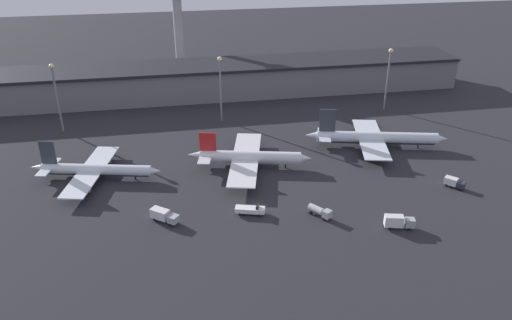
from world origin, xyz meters
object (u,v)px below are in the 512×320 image
object	(u,v)px
airplane_1	(249,158)
service_vehicle_4	(164,215)
control_tower	(178,20)
service_vehicle_0	(398,222)
service_vehicle_1	(320,211)
service_vehicle_3	(454,182)
airplane_0	(94,170)
airplane_2	(375,138)
service_vehicle_2	(250,210)

from	to	relation	value
airplane_1	service_vehicle_4	world-z (taller)	airplane_1
service_vehicle_4	control_tower	distance (m)	136.21
service_vehicle_0	service_vehicle_1	xyz separation A→B (m)	(-18.10, 8.98, -0.42)
airplane_1	service_vehicle_1	bearing A→B (deg)	-52.89
service_vehicle_1	service_vehicle_3	xyz separation A→B (m)	(43.47, 8.00, -0.01)
service_vehicle_3	control_tower	world-z (taller)	control_tower
airplane_0	service_vehicle_1	bearing A→B (deg)	-14.56
airplane_1	service_vehicle_0	xyz separation A→B (m)	(31.96, -40.51, -1.32)
airplane_0	service_vehicle_4	xyz separation A→B (m)	(20.12, -27.30, -1.13)
airplane_0	service_vehicle_3	bearing A→B (deg)	0.24
airplane_1	service_vehicle_3	bearing A→B (deg)	-8.94
airplane_0	service_vehicle_0	xyz separation A→B (m)	(79.22, -41.39, -0.93)
airplane_0	airplane_2	distance (m)	92.51
airplane_1	service_vehicle_2	bearing A→B (deg)	-85.44
control_tower	airplane_1	bearing A→B (deg)	-81.41
service_vehicle_1	control_tower	bearing A→B (deg)	155.58
airplane_0	service_vehicle_1	xyz separation A→B (m)	(61.12, -32.40, -1.34)
airplane_0	service_vehicle_4	bearing A→B (deg)	-40.24
airplane_2	service_vehicle_2	size ratio (longest dim) A/B	5.73
service_vehicle_2	service_vehicle_3	xyz separation A→B (m)	(61.52, 3.52, 0.29)
service_vehicle_3	airplane_1	bearing A→B (deg)	-154.74
service_vehicle_3	service_vehicle_4	size ratio (longest dim) A/B	0.75
airplane_2	control_tower	bearing A→B (deg)	134.76
service_vehicle_0	service_vehicle_4	world-z (taller)	service_vehicle_0
service_vehicle_0	control_tower	size ratio (longest dim) A/B	0.18
airplane_1	service_vehicle_3	world-z (taller)	airplane_1
airplane_1	control_tower	distance (m)	110.74
airplane_0	airplane_1	bearing A→B (deg)	12.30
service_vehicle_1	service_vehicle_4	size ratio (longest dim) A/B	0.85
airplane_2	airplane_1	bearing A→B (deg)	-158.07
airplane_0	airplane_1	world-z (taller)	airplane_0
airplane_2	service_vehicle_1	distance (m)	49.44
service_vehicle_1	service_vehicle_2	distance (m)	18.60
service_vehicle_1	service_vehicle_4	distance (m)	41.31
service_vehicle_2	service_vehicle_4	distance (m)	22.96
service_vehicle_3	service_vehicle_0	bearing A→B (deg)	-98.63
airplane_1	service_vehicle_4	bearing A→B (deg)	-122.39
service_vehicle_2	control_tower	xyz separation A→B (m)	(-12.00, 134.21, 24.79)
airplane_2	service_vehicle_4	size ratio (longest dim) A/B	6.17
airplane_1	control_tower	bearing A→B (deg)	111.96
airplane_1	airplane_2	xyz separation A→B (m)	(45.06, 6.78, 0.11)
service_vehicle_1	control_tower	xyz separation A→B (m)	(-30.05, 138.69, 24.48)
service_vehicle_3	service_vehicle_4	distance (m)	84.51
airplane_2	service_vehicle_0	world-z (taller)	airplane_2
airplane_1	service_vehicle_1	size ratio (longest dim) A/B	5.91
service_vehicle_1	airplane_1	bearing A→B (deg)	167.09
service_vehicle_0	airplane_0	bearing A→B (deg)	166.19
airplane_0	airplane_1	distance (m)	47.27
control_tower	airplane_2	bearing A→B (deg)	-58.61
airplane_2	service_vehicle_0	bearing A→B (deg)	-92.12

